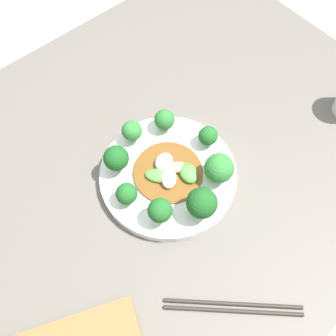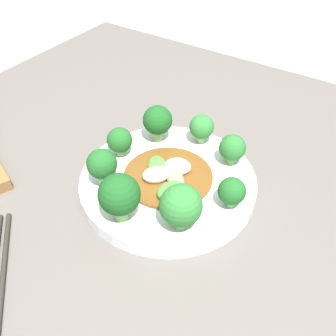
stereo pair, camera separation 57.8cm
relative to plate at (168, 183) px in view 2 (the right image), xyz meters
The scene contains 11 objects.
table 0.37m from the plate, 67.98° to the left, with size 1.13×0.90×0.71m.
plate is the anchor object (origin of this frame).
broccoli_southwest 0.11m from the plate, 138.95° to the right, with size 0.05×0.05×0.06m.
broccoli_west 0.11m from the plate, behind, with size 0.04×0.04×0.05m.
broccoli_south 0.12m from the plate, 94.82° to the right, with size 0.06×0.06×0.07m.
broccoli_northwest 0.11m from the plate, 133.47° to the left, with size 0.05×0.05×0.07m.
broccoli_southeast 0.11m from the plate, 46.68° to the right, with size 0.06×0.06×0.07m.
broccoli_east 0.12m from the plate, ahead, with size 0.04×0.04×0.05m.
broccoli_northeast 0.12m from the plate, 53.32° to the left, with size 0.04×0.04×0.05m.
broccoli_north 0.12m from the plate, 91.98° to the left, with size 0.04×0.04×0.05m.
stirfry_center 0.02m from the plate, 59.37° to the right, with size 0.14×0.14×0.02m.
Camera 2 is at (0.23, -0.42, 1.15)m, focal length 42.00 mm.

